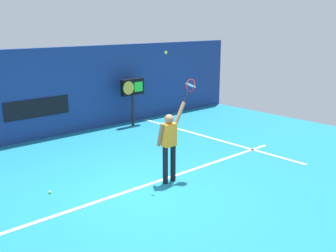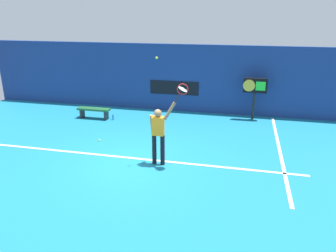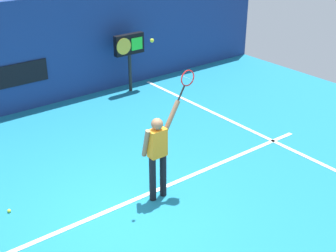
{
  "view_description": "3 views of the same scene",
  "coord_description": "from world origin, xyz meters",
  "px_view_note": "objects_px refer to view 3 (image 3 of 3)",
  "views": [
    {
      "loc": [
        -5.39,
        -6.7,
        3.78
      ],
      "look_at": [
        0.96,
        0.4,
        1.32
      ],
      "focal_mm": 43.08,
      "sensor_mm": 36.0,
      "label": 1
    },
    {
      "loc": [
        3.05,
        -8.47,
        4.27
      ],
      "look_at": [
        0.95,
        0.47,
        1.09
      ],
      "focal_mm": 35.19,
      "sensor_mm": 36.0,
      "label": 2
    },
    {
      "loc": [
        -3.78,
        -6.04,
        5.2
      ],
      "look_at": [
        1.12,
        0.29,
        1.36
      ],
      "focal_mm": 50.03,
      "sensor_mm": 36.0,
      "label": 3
    }
  ],
  "objects_px": {
    "scoreboard_clock": "(129,47)",
    "spare_ball": "(9,211)",
    "tennis_ball": "(152,41)",
    "tennis_player": "(158,151)",
    "tennis_racket": "(187,80)"
  },
  "relations": [
    {
      "from": "scoreboard_clock",
      "to": "spare_ball",
      "type": "xyz_separation_m",
      "value": [
        -5.23,
        -3.8,
        -1.33
      ]
    },
    {
      "from": "tennis_ball",
      "to": "tennis_player",
      "type": "bearing_deg",
      "value": -54.7
    },
    {
      "from": "tennis_ball",
      "to": "scoreboard_clock",
      "type": "xyz_separation_m",
      "value": [
        2.79,
        5.02,
        -1.74
      ]
    },
    {
      "from": "spare_ball",
      "to": "tennis_ball",
      "type": "bearing_deg",
      "value": -26.61
    },
    {
      "from": "tennis_player",
      "to": "scoreboard_clock",
      "type": "bearing_deg",
      "value": 61.67
    },
    {
      "from": "tennis_racket",
      "to": "spare_ball",
      "type": "xyz_separation_m",
      "value": [
        -3.17,
        1.29,
        -2.24
      ]
    },
    {
      "from": "tennis_ball",
      "to": "scoreboard_clock",
      "type": "relative_size",
      "value": 0.04
    },
    {
      "from": "spare_ball",
      "to": "tennis_racket",
      "type": "bearing_deg",
      "value": -22.21
    },
    {
      "from": "tennis_player",
      "to": "tennis_racket",
      "type": "bearing_deg",
      "value": -0.36
    },
    {
      "from": "tennis_ball",
      "to": "spare_ball",
      "type": "height_order",
      "value": "tennis_ball"
    },
    {
      "from": "scoreboard_clock",
      "to": "spare_ball",
      "type": "distance_m",
      "value": 6.6
    },
    {
      "from": "tennis_ball",
      "to": "spare_ball",
      "type": "xyz_separation_m",
      "value": [
        -2.44,
        1.22,
        -3.08
      ]
    },
    {
      "from": "tennis_player",
      "to": "spare_ball",
      "type": "xyz_separation_m",
      "value": [
        -2.49,
        1.29,
        -0.98
      ]
    },
    {
      "from": "tennis_racket",
      "to": "tennis_ball",
      "type": "distance_m",
      "value": 1.11
    },
    {
      "from": "tennis_racket",
      "to": "spare_ball",
      "type": "relative_size",
      "value": 8.97
    }
  ]
}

